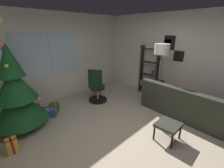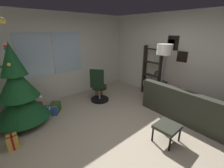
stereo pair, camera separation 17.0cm
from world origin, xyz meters
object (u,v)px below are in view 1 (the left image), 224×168
(gift_box_gold, at_px, (12,145))
(footstool, at_px, (168,126))
(holiday_tree, at_px, (16,95))
(gift_box_green, at_px, (54,109))
(gift_box_red, at_px, (34,108))
(potted_plant, at_px, (97,89))
(gift_box_blue, at_px, (49,112))
(couch, at_px, (191,104))
(bookshelf, at_px, (149,73))
(office_chair, at_px, (97,89))
(floor_lamp, at_px, (162,52))

(gift_box_gold, bearing_deg, footstool, -39.34)
(footstool, bearing_deg, holiday_tree, 126.47)
(gift_box_green, relative_size, gift_box_gold, 1.36)
(gift_box_red, height_order, gift_box_gold, gift_box_gold)
(gift_box_green, relative_size, potted_plant, 0.61)
(gift_box_green, bearing_deg, footstool, -66.80)
(holiday_tree, relative_size, gift_box_red, 7.11)
(holiday_tree, height_order, potted_plant, holiday_tree)
(footstool, distance_m, gift_box_blue, 2.87)
(gift_box_gold, bearing_deg, potted_plant, 16.44)
(couch, height_order, gift_box_gold, couch)
(holiday_tree, height_order, bookshelf, holiday_tree)
(gift_box_red, height_order, office_chair, office_chair)
(gift_box_green, distance_m, gift_box_blue, 0.17)
(potted_plant, bearing_deg, gift_box_red, 166.74)
(bookshelf, bearing_deg, holiday_tree, 164.96)
(gift_box_blue, relative_size, office_chair, 0.40)
(bookshelf, distance_m, floor_lamp, 1.05)
(holiday_tree, bearing_deg, bookshelf, -15.04)
(gift_box_green, bearing_deg, bookshelf, -19.84)
(holiday_tree, height_order, floor_lamp, holiday_tree)
(gift_box_green, height_order, bookshelf, bookshelf)
(gift_box_red, xyz_separation_m, office_chair, (1.60, -0.77, 0.30))
(gift_box_gold, relative_size, bookshelf, 0.17)
(footstool, bearing_deg, floor_lamp, 35.96)
(holiday_tree, xyz_separation_m, gift_box_blue, (0.62, -0.01, -0.67))
(footstool, distance_m, gift_box_gold, 2.95)
(potted_plant, bearing_deg, office_chair, -128.71)
(gift_box_green, distance_m, floor_lamp, 3.30)
(gift_box_green, height_order, gift_box_gold, gift_box_green)
(couch, xyz_separation_m, potted_plant, (-0.98, 2.62, -0.04))
(gift_box_green, height_order, potted_plant, potted_plant)
(couch, distance_m, gift_box_green, 3.61)
(gift_box_gold, bearing_deg, gift_box_red, 56.72)
(gift_box_blue, bearing_deg, potted_plant, 3.44)
(footstool, xyz_separation_m, holiday_tree, (-1.90, 2.57, 0.46))
(gift_box_gold, height_order, office_chair, office_chair)
(gift_box_red, xyz_separation_m, floor_lamp, (2.86, -2.09, 1.41))
(gift_box_gold, bearing_deg, bookshelf, -4.01)
(gift_box_green, bearing_deg, gift_box_red, 126.42)
(gift_box_red, xyz_separation_m, gift_box_green, (0.34, -0.47, 0.02))
(office_chair, distance_m, floor_lamp, 2.13)
(bookshelf, xyz_separation_m, floor_lamp, (-0.39, -0.58, 0.79))
(footstool, height_order, potted_plant, potted_plant)
(couch, relative_size, floor_lamp, 1.26)
(holiday_tree, relative_size, floor_lamp, 1.33)
(holiday_tree, relative_size, gift_box_green, 6.07)
(gift_box_green, xyz_separation_m, bookshelf, (2.90, -1.05, 0.60))
(couch, xyz_separation_m, gift_box_gold, (-3.65, 1.83, -0.17))
(gift_box_red, height_order, gift_box_green, gift_box_green)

